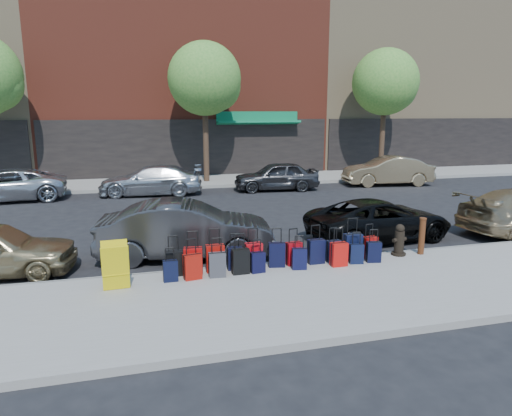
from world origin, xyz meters
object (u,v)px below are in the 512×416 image
object	(u,v)px
car_near_1	(187,230)
display_rack	(115,266)
suitcase_front_5	(277,255)
tree_right	(387,84)
car_far_1	(151,180)
fire_hydrant	(399,241)
car_far_2	(276,176)
car_far_0	(5,185)
car_near_2	(379,220)
car_far_3	(388,171)
tree_center	(207,81)
bollard	(422,235)

from	to	relation	value
car_near_1	display_rack	bearing A→B (deg)	149.24
suitcase_front_5	car_near_1	bearing A→B (deg)	148.97
tree_right	car_far_1	bearing A→B (deg)	-168.87
tree_right	fire_hydrant	bearing A→B (deg)	-118.51
tree_right	car_far_2	bearing A→B (deg)	-158.71
display_rack	car_near_1	world-z (taller)	car_near_1
car_near_1	car_far_0	xyz separation A→B (m)	(-6.80, 9.94, -0.06)
fire_hydrant	car_far_2	xyz separation A→B (m)	(0.13, 11.30, 0.18)
car_far_1	car_near_2	bearing A→B (deg)	41.68
suitcase_front_5	car_far_3	world-z (taller)	car_far_3
car_far_2	tree_right	bearing A→B (deg)	116.34
car_far_1	tree_center	bearing A→B (deg)	138.02
tree_center	tree_right	xyz separation A→B (m)	(10.50, 0.00, 0.00)
display_rack	suitcase_front_5	bearing A→B (deg)	3.43
car_near_1	fire_hydrant	bearing A→B (deg)	-99.52
tree_center	bollard	xyz separation A→B (m)	(3.37, -14.34, -4.76)
fire_hydrant	bollard	distance (m)	0.63
tree_right	car_far_2	size ratio (longest dim) A/B	1.74
tree_right	car_far_3	distance (m)	5.67
car_near_2	car_far_3	world-z (taller)	car_far_3
display_rack	car_far_3	xyz separation A→B (m)	(13.45, 11.84, 0.12)
fire_hydrant	display_rack	xyz separation A→B (m)	(-7.11, -0.51, 0.11)
car_near_1	car_far_1	world-z (taller)	car_near_1
car_near_1	tree_right	bearing A→B (deg)	-38.30
suitcase_front_5	car_far_3	distance (m)	14.98
car_near_2	car_far_0	size ratio (longest dim) A/B	0.89
car_near_2	car_far_1	distance (m)	11.60
bollard	car_far_3	world-z (taller)	car_far_3
suitcase_front_5	bollard	distance (m)	4.00
tree_center	tree_right	world-z (taller)	same
bollard	display_rack	world-z (taller)	display_rack
car_far_3	car_near_1	bearing A→B (deg)	-42.73
display_rack	car_far_1	xyz separation A→B (m)	(1.17, 12.08, 0.05)
car_far_2	car_near_1	bearing A→B (deg)	-24.69
car_far_1	car_far_2	world-z (taller)	car_far_2
tree_center	car_near_1	bearing A→B (deg)	-101.71
tree_right	car_far_2	world-z (taller)	tree_right
car_near_2	car_far_0	distance (m)	15.95
bollard	car_far_3	size ratio (longest dim) A/B	0.21
suitcase_front_5	bollard	xyz separation A→B (m)	(4.00, -0.02, 0.21)
tree_right	suitcase_front_5	xyz separation A→B (m)	(-11.13, -14.32, -4.96)
car_far_3	car_far_1	bearing A→B (deg)	-83.35
tree_right	suitcase_front_5	bearing A→B (deg)	-127.85
display_rack	car_far_2	world-z (taller)	car_far_2
bollard	car_far_0	size ratio (longest dim) A/B	0.20
car_far_0	car_near_1	bearing A→B (deg)	29.18
suitcase_front_5	car_far_1	world-z (taller)	car_far_1
suitcase_front_5	fire_hydrant	distance (m)	3.38
fire_hydrant	bollard	xyz separation A→B (m)	(0.62, -0.07, 0.12)
car_near_1	car_far_0	size ratio (longest dim) A/B	0.92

